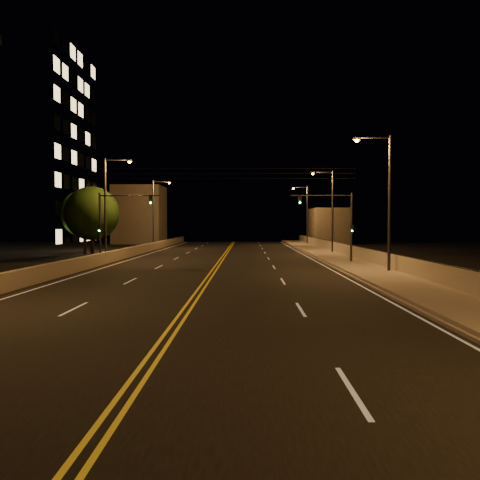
{
  "coord_description": "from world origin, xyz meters",
  "views": [
    {
      "loc": [
        2.36,
        -7.87,
        3.4
      ],
      "look_at": [
        2.0,
        18.0,
        2.5
      ],
      "focal_mm": 35.0,
      "sensor_mm": 36.0,
      "label": 1
    }
  ],
  "objects_px": {
    "streetlight_5": "(108,202)",
    "traffic_signal_right": "(339,219)",
    "streetlight_1": "(385,195)",
    "streetlight_2": "(330,206)",
    "traffic_signal_left": "(112,219)",
    "streetlight_3": "(306,211)",
    "tree_1": "(85,214)",
    "tree_0": "(92,214)",
    "streetlight_6": "(155,209)"
  },
  "relations": [
    {
      "from": "streetlight_6",
      "to": "streetlight_2",
      "type": "bearing_deg",
      "value": -27.61
    },
    {
      "from": "streetlight_2",
      "to": "streetlight_3",
      "type": "distance_m",
      "value": 21.34
    },
    {
      "from": "streetlight_1",
      "to": "tree_1",
      "type": "relative_size",
      "value": 1.28
    },
    {
      "from": "traffic_signal_left",
      "to": "tree_1",
      "type": "height_order",
      "value": "tree_1"
    },
    {
      "from": "streetlight_6",
      "to": "tree_0",
      "type": "height_order",
      "value": "streetlight_6"
    },
    {
      "from": "streetlight_1",
      "to": "tree_0",
      "type": "bearing_deg",
      "value": 151.06
    },
    {
      "from": "streetlight_1",
      "to": "streetlight_6",
      "type": "distance_m",
      "value": 38.21
    },
    {
      "from": "streetlight_2",
      "to": "traffic_signal_left",
      "type": "relative_size",
      "value": 1.55
    },
    {
      "from": "traffic_signal_left",
      "to": "traffic_signal_right",
      "type": "bearing_deg",
      "value": 0.0
    },
    {
      "from": "streetlight_3",
      "to": "streetlight_2",
      "type": "bearing_deg",
      "value": -90.0
    },
    {
      "from": "streetlight_3",
      "to": "tree_0",
      "type": "bearing_deg",
      "value": -129.85
    },
    {
      "from": "streetlight_3",
      "to": "streetlight_6",
      "type": "xyz_separation_m",
      "value": [
        -21.45,
        -10.12,
        0.0
      ]
    },
    {
      "from": "streetlight_5",
      "to": "traffic_signal_left",
      "type": "xyz_separation_m",
      "value": [
        1.14,
        -2.86,
        -1.55
      ]
    },
    {
      "from": "streetlight_3",
      "to": "streetlight_5",
      "type": "bearing_deg",
      "value": -124.4
    },
    {
      "from": "streetlight_1",
      "to": "traffic_signal_left",
      "type": "height_order",
      "value": "streetlight_1"
    },
    {
      "from": "streetlight_5",
      "to": "streetlight_6",
      "type": "distance_m",
      "value": 21.2
    },
    {
      "from": "streetlight_1",
      "to": "streetlight_2",
      "type": "relative_size",
      "value": 1.0
    },
    {
      "from": "tree_0",
      "to": "streetlight_1",
      "type": "bearing_deg",
      "value": -28.94
    },
    {
      "from": "streetlight_1",
      "to": "streetlight_3",
      "type": "xyz_separation_m",
      "value": [
        0.0,
        41.75,
        0.0
      ]
    },
    {
      "from": "streetlight_1",
      "to": "streetlight_5",
      "type": "relative_size",
      "value": 1.0
    },
    {
      "from": "traffic_signal_right",
      "to": "tree_1",
      "type": "relative_size",
      "value": 0.83
    },
    {
      "from": "streetlight_6",
      "to": "traffic_signal_left",
      "type": "xyz_separation_m",
      "value": [
        1.14,
        -24.06,
        -1.55
      ]
    },
    {
      "from": "tree_1",
      "to": "streetlight_1",
      "type": "bearing_deg",
      "value": -38.03
    },
    {
      "from": "streetlight_2",
      "to": "traffic_signal_right",
      "type": "xyz_separation_m",
      "value": [
        -1.54,
        -12.84,
        -1.55
      ]
    },
    {
      "from": "traffic_signal_right",
      "to": "streetlight_6",
      "type": "bearing_deg",
      "value": 129.6
    },
    {
      "from": "tree_1",
      "to": "streetlight_3",
      "type": "bearing_deg",
      "value": 36.48
    },
    {
      "from": "streetlight_2",
      "to": "streetlight_6",
      "type": "relative_size",
      "value": 1.0
    },
    {
      "from": "tree_0",
      "to": "streetlight_5",
      "type": "bearing_deg",
      "value": -48.99
    },
    {
      "from": "streetlight_2",
      "to": "tree_1",
      "type": "relative_size",
      "value": 1.28
    },
    {
      "from": "streetlight_1",
      "to": "streetlight_6",
      "type": "bearing_deg",
      "value": 124.14
    },
    {
      "from": "streetlight_3",
      "to": "tree_1",
      "type": "distance_m",
      "value": 34.13
    },
    {
      "from": "streetlight_1",
      "to": "tree_0",
      "type": "distance_m",
      "value": 27.26
    },
    {
      "from": "streetlight_2",
      "to": "traffic_signal_left",
      "type": "height_order",
      "value": "streetlight_2"
    },
    {
      "from": "streetlight_5",
      "to": "traffic_signal_right",
      "type": "distance_m",
      "value": 20.17
    },
    {
      "from": "traffic_signal_right",
      "to": "tree_0",
      "type": "bearing_deg",
      "value": 165.87
    },
    {
      "from": "streetlight_3",
      "to": "traffic_signal_right",
      "type": "xyz_separation_m",
      "value": [
        -1.54,
        -34.18,
        -1.55
      ]
    },
    {
      "from": "streetlight_5",
      "to": "tree_0",
      "type": "relative_size",
      "value": 1.33
    },
    {
      "from": "streetlight_1",
      "to": "streetlight_5",
      "type": "height_order",
      "value": "same"
    },
    {
      "from": "tree_0",
      "to": "tree_1",
      "type": "xyz_separation_m",
      "value": [
        -3.59,
        8.28,
        0.16
      ]
    },
    {
      "from": "streetlight_5",
      "to": "traffic_signal_right",
      "type": "height_order",
      "value": "streetlight_5"
    },
    {
      "from": "streetlight_2",
      "to": "traffic_signal_right",
      "type": "distance_m",
      "value": 13.03
    },
    {
      "from": "streetlight_2",
      "to": "tree_0",
      "type": "xyz_separation_m",
      "value": [
        -23.84,
        -7.23,
        -0.95
      ]
    },
    {
      "from": "streetlight_1",
      "to": "traffic_signal_left",
      "type": "distance_m",
      "value": 21.72
    },
    {
      "from": "streetlight_2",
      "to": "traffic_signal_right",
      "type": "bearing_deg",
      "value": -96.85
    },
    {
      "from": "streetlight_5",
      "to": "traffic_signal_left",
      "type": "relative_size",
      "value": 1.55
    },
    {
      "from": "tree_0",
      "to": "traffic_signal_left",
      "type": "bearing_deg",
      "value": -57.77
    },
    {
      "from": "streetlight_2",
      "to": "traffic_signal_right",
      "type": "relative_size",
      "value": 1.55
    },
    {
      "from": "traffic_signal_right",
      "to": "traffic_signal_left",
      "type": "xyz_separation_m",
      "value": [
        -18.76,
        0.0,
        0.0
      ]
    },
    {
      "from": "streetlight_3",
      "to": "streetlight_5",
      "type": "relative_size",
      "value": 1.0
    },
    {
      "from": "streetlight_6",
      "to": "traffic_signal_right",
      "type": "height_order",
      "value": "streetlight_6"
    }
  ]
}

